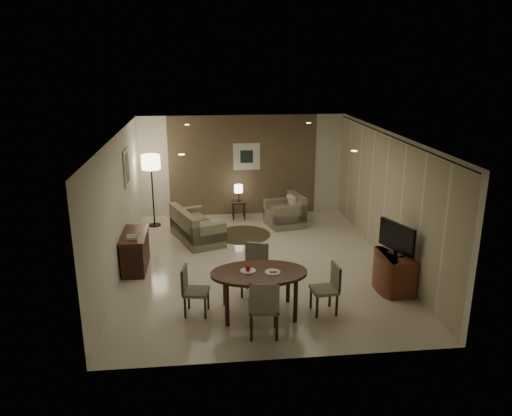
{
  "coord_description": "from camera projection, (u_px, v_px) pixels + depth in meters",
  "views": [
    {
      "loc": [
        -1.07,
        -9.64,
        4.17
      ],
      "look_at": [
        0.0,
        0.2,
        1.15
      ],
      "focal_mm": 35.0,
      "sensor_mm": 36.0,
      "label": 1
    }
  ],
  "objects": [
    {
      "name": "sofa",
      "position": [
        197.0,
        224.0,
        11.71
      ],
      "size": [
        1.81,
        1.34,
        0.76
      ],
      "primitive_type": null,
      "rotation": [
        0.0,
        0.0,
        1.94
      ],
      "color": "gray",
      "rests_on": "floor"
    },
    {
      "name": "chair_left",
      "position": [
        196.0,
        291.0,
        8.31
      ],
      "size": [
        0.46,
        0.46,
        0.84
      ],
      "primitive_type": null,
      "rotation": [
        0.0,
        0.0,
        1.41
      ],
      "color": "gray",
      "rests_on": "floor"
    },
    {
      "name": "fruit_apple",
      "position": [
        248.0,
        268.0,
        8.24
      ],
      "size": [
        0.09,
        0.09,
        0.09
      ],
      "primitive_type": "sphere",
      "color": "red",
      "rests_on": "plate_a"
    },
    {
      "name": "chair_far",
      "position": [
        254.0,
        271.0,
        8.99
      ],
      "size": [
        0.57,
        0.57,
        0.92
      ],
      "primitive_type": null,
      "rotation": [
        0.0,
        0.0,
        -0.33
      ],
      "color": "gray",
      "rests_on": "floor"
    },
    {
      "name": "floor_lamp",
      "position": [
        153.0,
        191.0,
        12.55
      ],
      "size": [
        0.47,
        0.47,
        1.84
      ],
      "primitive_type": null,
      "color": "#FFE5B7",
      "rests_on": "floor"
    },
    {
      "name": "art_left_canvas",
      "position": [
        127.0,
        168.0,
        10.82
      ],
      "size": [
        0.01,
        0.46,
        0.64
      ],
      "primitive_type": "cube",
      "color": "gray",
      "rests_on": "wall_left"
    },
    {
      "name": "console_desk",
      "position": [
        135.0,
        251.0,
        10.13
      ],
      "size": [
        0.48,
        1.2,
        0.75
      ],
      "primitive_type": null,
      "color": "#472116",
      "rests_on": "floor"
    },
    {
      "name": "round_rug",
      "position": [
        243.0,
        235.0,
        12.14
      ],
      "size": [
        1.34,
        1.34,
        0.01
      ],
      "primitive_type": "cylinder",
      "color": "#463D27",
      "rests_on": "floor"
    },
    {
      "name": "armchair",
      "position": [
        285.0,
        211.0,
        12.71
      ],
      "size": [
        1.03,
        1.06,
        0.8
      ],
      "primitive_type": null,
      "rotation": [
        0.0,
        0.0,
        -1.35
      ],
      "color": "gray",
      "rests_on": "floor"
    },
    {
      "name": "flat_tv",
      "position": [
        397.0,
        238.0,
        9.02
      ],
      "size": [
        0.36,
        0.85,
        0.6
      ],
      "primitive_type": null,
      "rotation": [
        0.0,
        0.0,
        0.35
      ],
      "color": "black",
      "rests_on": "tv_cabinet"
    },
    {
      "name": "chair_near",
      "position": [
        264.0,
        306.0,
        7.67
      ],
      "size": [
        0.5,
        0.5,
        0.96
      ],
      "primitive_type": null,
      "rotation": [
        0.0,
        0.0,
        3.06
      ],
      "color": "gray",
      "rests_on": "floor"
    },
    {
      "name": "curtain_wall",
      "position": [
        385.0,
        199.0,
        10.39
      ],
      "size": [
        0.08,
        6.7,
        2.58
      ],
      "primitive_type": null,
      "color": "beige",
      "rests_on": "wall_right"
    },
    {
      "name": "downlight_fr",
      "position": [
        308.0,
        123.0,
        11.57
      ],
      "size": [
        0.1,
        0.1,
        0.01
      ],
      "primitive_type": "cylinder",
      "color": "white",
      "rests_on": "ceiling"
    },
    {
      "name": "art_left_frame",
      "position": [
        127.0,
        168.0,
        10.82
      ],
      "size": [
        0.03,
        0.6,
        0.8
      ],
      "primitive_type": "cube",
      "color": "silver",
      "rests_on": "wall_left"
    },
    {
      "name": "room_shell",
      "position": [
        255.0,
        196.0,
        10.48
      ],
      "size": [
        5.5,
        7.0,
        2.7
      ],
      "color": "beige",
      "rests_on": "ground"
    },
    {
      "name": "tv_cabinet",
      "position": [
        395.0,
        272.0,
        9.21
      ],
      "size": [
        0.48,
        0.9,
        0.7
      ],
      "primitive_type": null,
      "color": "brown",
      "rests_on": "floor"
    },
    {
      "name": "art_back_canvas",
      "position": [
        247.0,
        157.0,
        13.32
      ],
      "size": [
        0.34,
        0.01,
        0.34
      ],
      "primitive_type": "cube",
      "color": "black",
      "rests_on": "wall_back"
    },
    {
      "name": "napkin",
      "position": [
        273.0,
        271.0,
        8.2
      ],
      "size": [
        0.12,
        0.08,
        0.03
      ],
      "primitive_type": "cube",
      "color": "white",
      "rests_on": "plate_b"
    },
    {
      "name": "plate_b",
      "position": [
        273.0,
        272.0,
        8.2
      ],
      "size": [
        0.26,
        0.26,
        0.02
      ],
      "primitive_type": "cylinder",
      "color": "white",
      "rests_on": "dining_table"
    },
    {
      "name": "downlight_nr",
      "position": [
        354.0,
        151.0,
        8.15
      ],
      "size": [
        0.1,
        0.1,
        0.01
      ],
      "primitive_type": "cylinder",
      "color": "white",
      "rests_on": "ceiling"
    },
    {
      "name": "art_back_frame",
      "position": [
        247.0,
        157.0,
        13.33
      ],
      "size": [
        0.72,
        0.03,
        0.72
      ],
      "primitive_type": "cube",
      "color": "silver",
      "rests_on": "wall_back"
    },
    {
      "name": "table_lamp",
      "position": [
        239.0,
        192.0,
        13.17
      ],
      "size": [
        0.22,
        0.22,
        0.5
      ],
      "primitive_type": null,
      "color": "#FFEAC1",
      "rests_on": "side_table"
    },
    {
      "name": "plate_a",
      "position": [
        248.0,
        271.0,
        8.26
      ],
      "size": [
        0.26,
        0.26,
        0.02
      ],
      "primitive_type": "cylinder",
      "color": "white",
      "rests_on": "dining_table"
    },
    {
      "name": "downlight_fl",
      "position": [
        187.0,
        125.0,
        11.28
      ],
      "size": [
        0.1,
        0.1,
        0.01
      ],
      "primitive_type": "cylinder",
      "color": "white",
      "rests_on": "ceiling"
    },
    {
      "name": "downlight_nl",
      "position": [
        181.0,
        154.0,
        7.86
      ],
      "size": [
        0.1,
        0.1,
        0.01
      ],
      "primitive_type": "cylinder",
      "color": "white",
      "rests_on": "ceiling"
    },
    {
      "name": "chair_right",
      "position": [
        324.0,
        289.0,
        8.36
      ],
      "size": [
        0.45,
        0.45,
        0.85
      ],
      "primitive_type": null,
      "rotation": [
        0.0,
        0.0,
        -1.48
      ],
      "color": "gray",
      "rests_on": "floor"
    },
    {
      "name": "dining_table",
      "position": [
        259.0,
        293.0,
        8.34
      ],
      "size": [
        1.61,
        1.01,
        0.76
      ],
      "primitive_type": null,
      "color": "#472116",
      "rests_on": "floor"
    },
    {
      "name": "taupe_accent",
      "position": [
        243.0,
        166.0,
        13.42
      ],
      "size": [
        3.96,
        0.03,
        2.7
      ],
      "primitive_type": "cube",
      "color": "brown",
      "rests_on": "wall_back"
    },
    {
      "name": "telephone",
      "position": [
        132.0,
        237.0,
        9.72
      ],
      "size": [
        0.2,
        0.14,
        0.09
      ],
      "primitive_type": null,
      "color": "white",
      "rests_on": "console_desk"
    },
    {
      "name": "curtain_rod",
      "position": [
        390.0,
        136.0,
        10.0
      ],
      "size": [
        0.03,
        6.8,
        0.03
      ],
      "primitive_type": "cylinder",
      "rotation": [
        1.57,
        0.0,
        0.0
      ],
      "color": "black",
      "rests_on": "wall_right"
    },
    {
      "name": "side_table",
      "position": [
        239.0,
        210.0,
        13.31
      ],
      "size": [
        0.37,
        0.37,
        0.47
      ],
      "primitive_type": null,
      "color": "#321C10",
      "rests_on": "floor"
    }
  ]
}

